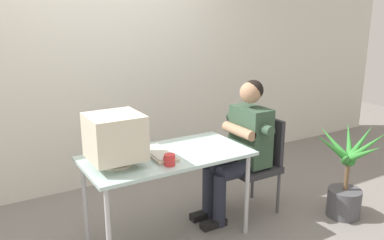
# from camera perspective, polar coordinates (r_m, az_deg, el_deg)

# --- Properties ---
(ground_plane) EXTENTS (12.00, 12.00, 0.00)m
(ground_plane) POSITION_cam_1_polar(r_m,az_deg,el_deg) (3.49, -3.40, -16.51)
(ground_plane) COLOR gray
(wall_back) EXTENTS (8.00, 0.10, 3.00)m
(wall_back) POSITION_cam_1_polar(r_m,az_deg,el_deg) (4.38, -8.88, 10.66)
(wall_back) COLOR silver
(wall_back) RESTS_ON ground_plane
(desk) EXTENTS (1.33, 0.67, 0.75)m
(desk) POSITION_cam_1_polar(r_m,az_deg,el_deg) (3.19, -3.59, -6.01)
(desk) COLOR #B7B7BC
(desk) RESTS_ON ground_plane
(crt_monitor) EXTENTS (0.39, 0.37, 0.39)m
(crt_monitor) POSITION_cam_1_polar(r_m,az_deg,el_deg) (2.91, -10.97, -2.43)
(crt_monitor) COLOR beige
(crt_monitor) RESTS_ON desk
(keyboard) EXTENTS (0.19, 0.43, 0.03)m
(keyboard) POSITION_cam_1_polar(r_m,az_deg,el_deg) (3.14, -4.85, -4.84)
(keyboard) COLOR beige
(keyboard) RESTS_ON desk
(office_chair) EXTENTS (0.43, 0.43, 0.89)m
(office_chair) POSITION_cam_1_polar(r_m,az_deg,el_deg) (3.79, 9.31, -5.61)
(office_chair) COLOR #4C4C51
(office_chair) RESTS_ON ground_plane
(person_seated) EXTENTS (0.69, 0.58, 1.26)m
(person_seated) POSITION_cam_1_polar(r_m,az_deg,el_deg) (3.61, 7.14, -3.46)
(person_seated) COLOR #334C38
(person_seated) RESTS_ON ground_plane
(potted_plant) EXTENTS (0.64, 0.68, 0.88)m
(potted_plant) POSITION_cam_1_polar(r_m,az_deg,el_deg) (3.91, 21.38, -7.91)
(potted_plant) COLOR #4C4C51
(potted_plant) RESTS_ON ground_plane
(desk_mug) EXTENTS (0.08, 0.09, 0.09)m
(desk_mug) POSITION_cam_1_polar(r_m,az_deg,el_deg) (2.93, -3.26, -5.74)
(desk_mug) COLOR red
(desk_mug) RESTS_ON desk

